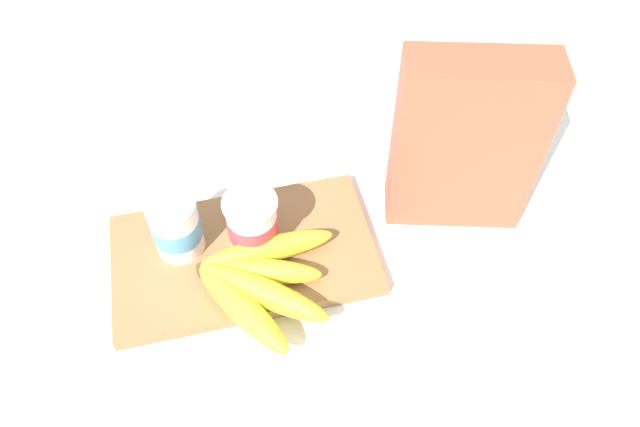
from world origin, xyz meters
name	(u,v)px	position (x,y,z in m)	size (l,w,h in m)	color
ground_plane	(245,258)	(0.00, 0.00, 0.00)	(2.40, 2.40, 0.00)	silver
cutting_board	(244,254)	(0.00, 0.00, 0.01)	(0.35, 0.20, 0.02)	olive
cereal_box	(465,144)	(0.31, 0.02, 0.13)	(0.19, 0.07, 0.27)	#D85138
yogurt_cup_front	(176,227)	(-0.08, 0.03, 0.06)	(0.07, 0.07, 0.09)	white
yogurt_cup_back	(253,224)	(0.02, 0.01, 0.06)	(0.07, 0.07, 0.09)	white
banana_bunch	(259,280)	(0.01, -0.06, 0.04)	(0.19, 0.18, 0.04)	yellow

